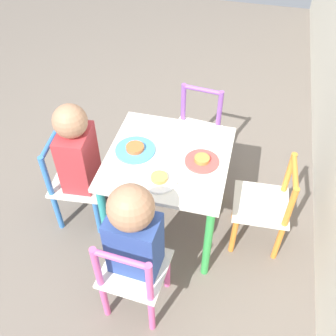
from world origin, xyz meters
TOP-DOWN VIEW (x-y plane):
  - ground_plane at (0.00, 0.00)m, footprint 6.00×6.00m
  - kids_table at (0.00, 0.00)m, footprint 0.55×0.55m
  - chair_blue at (0.04, -0.47)m, footprint 0.28×0.28m
  - chair_pink at (0.47, -0.03)m, footprint 0.28×0.28m
  - chair_orange at (-0.03, 0.47)m, footprint 0.27×0.27m
  - chair_purple at (-0.47, 0.05)m, footprint 0.29×0.29m
  - child_front at (0.04, -0.41)m, footprint 0.21×0.22m
  - child_right at (0.41, -0.03)m, footprint 0.23×0.21m
  - plate_front at (-0.00, -0.15)m, footprint 0.18×0.18m
  - plate_right at (0.15, 0.00)m, footprint 0.16×0.16m
  - plate_back at (0.00, 0.15)m, footprint 0.15×0.15m

SIDE VIEW (x-z plane):
  - ground_plane at x=0.00m, z-range 0.00..0.00m
  - chair_blue at x=0.04m, z-range -0.01..0.50m
  - chair_pink at x=0.47m, z-range -0.01..0.50m
  - chair_orange at x=-0.03m, z-range -0.01..0.50m
  - chair_purple at x=-0.47m, z-range -0.01..0.50m
  - kids_table at x=0.00m, z-range 0.16..0.66m
  - child_front at x=0.04m, z-range 0.07..0.79m
  - child_right at x=0.41m, z-range 0.08..0.80m
  - plate_front at x=0.00m, z-range 0.49..0.52m
  - plate_right at x=0.15m, z-range 0.49..0.52m
  - plate_back at x=0.00m, z-range 0.49..0.52m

